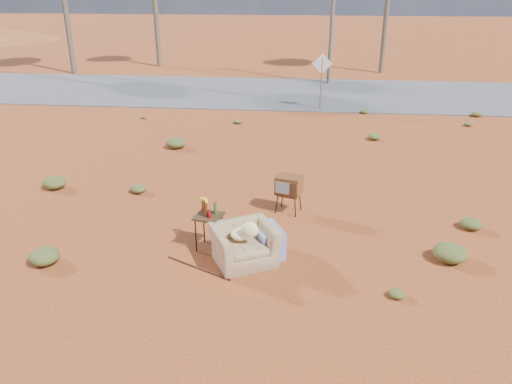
# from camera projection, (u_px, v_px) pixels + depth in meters

# --- Properties ---
(ground) EXTENTS (140.00, 140.00, 0.00)m
(ground) POSITION_uv_depth(u_px,v_px,m) (247.00, 262.00, 9.23)
(ground) COLOR #99471E
(ground) RESTS_ON ground
(highway) EXTENTS (140.00, 7.00, 0.04)m
(highway) POSITION_uv_depth(u_px,v_px,m) (286.00, 93.00, 22.95)
(highway) COLOR #565659
(highway) RESTS_ON ground
(armchair) EXTENTS (1.42, 1.31, 0.96)m
(armchair) POSITION_uv_depth(u_px,v_px,m) (248.00, 239.00, 9.10)
(armchair) COLOR #957551
(armchair) RESTS_ON ground
(tv_unit) EXTENTS (0.63, 0.57, 0.85)m
(tv_unit) POSITION_uv_depth(u_px,v_px,m) (289.00, 186.00, 10.96)
(tv_unit) COLOR black
(tv_unit) RESTS_ON ground
(side_table) EXTENTS (0.58, 0.58, 0.99)m
(side_table) POSITION_uv_depth(u_px,v_px,m) (208.00, 213.00, 9.45)
(side_table) COLOR #3A2815
(side_table) RESTS_ON ground
(rusty_bar) EXTENTS (1.29, 0.70, 0.04)m
(rusty_bar) POSITION_uv_depth(u_px,v_px,m) (198.00, 268.00, 8.99)
(rusty_bar) COLOR #481C13
(rusty_bar) RESTS_ON ground
(road_sign) EXTENTS (0.78, 0.06, 2.19)m
(road_sign) POSITION_uv_depth(u_px,v_px,m) (322.00, 72.00, 19.48)
(road_sign) COLOR brown
(road_sign) RESTS_ON ground
(scrub_patch) EXTENTS (17.49, 8.07, 0.33)m
(scrub_patch) POSITION_uv_depth(u_px,v_px,m) (236.00, 170.00, 13.29)
(scrub_patch) COLOR #4E5424
(scrub_patch) RESTS_ON ground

